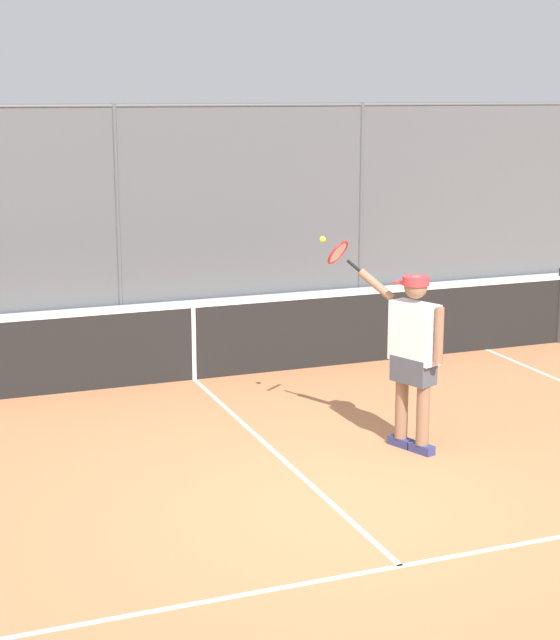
% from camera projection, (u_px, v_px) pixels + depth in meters
% --- Properties ---
extents(ground_plane, '(60.00, 60.00, 0.00)m').
position_uv_depth(ground_plane, '(337.00, 508.00, 8.73)').
color(ground_plane, '#C67A4C').
extents(court_line_markings, '(8.46, 9.99, 0.01)m').
position_uv_depth(court_line_markings, '(421.00, 584.00, 7.38)').
color(court_line_markings, white).
rests_on(court_line_markings, ground).
extents(fence_backdrop, '(19.99, 1.37, 3.32)m').
position_uv_depth(fence_backdrop, '(110.00, 226.00, 16.74)').
color(fence_backdrop, '#565B60').
rests_on(fence_backdrop, ground).
extents(tennis_net, '(10.87, 0.09, 1.07)m').
position_uv_depth(tennis_net, '(193.00, 341.00, 12.55)').
color(tennis_net, '#2D2D2D').
rests_on(tennis_net, ground).
extents(tennis_player, '(0.84, 1.27, 2.05)m').
position_uv_depth(tennis_player, '(412.00, 348.00, 9.96)').
color(tennis_player, navy).
rests_on(tennis_player, ground).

